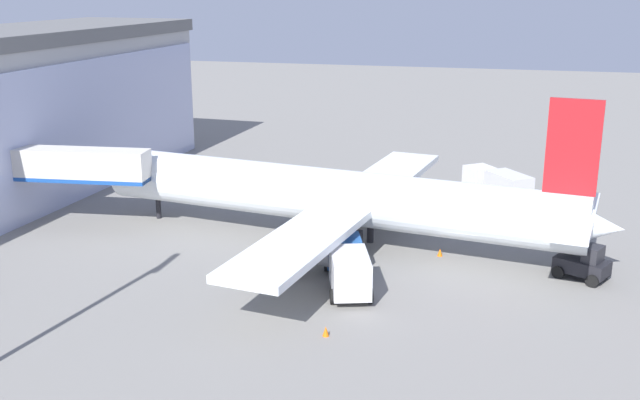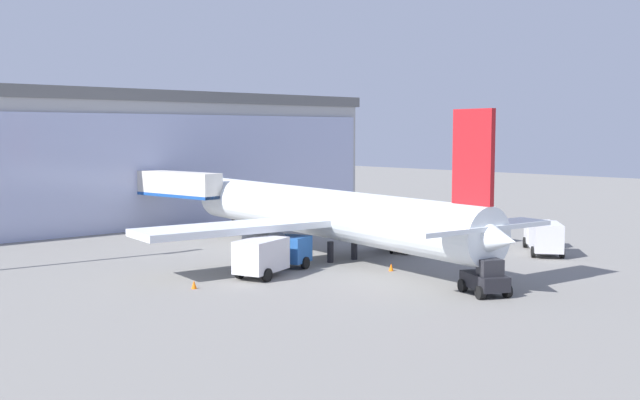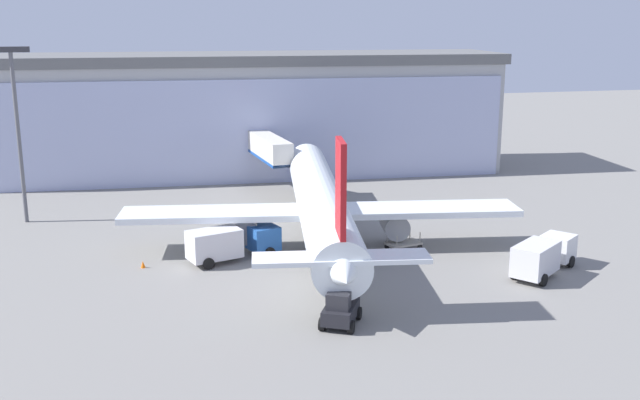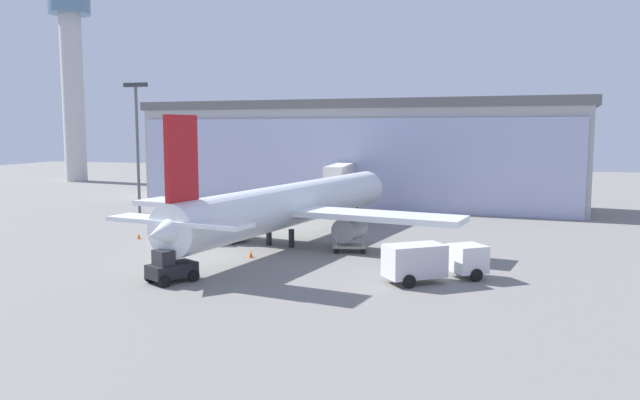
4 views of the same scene
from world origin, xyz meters
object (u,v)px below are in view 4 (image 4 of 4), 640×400
object	(u,v)px
jet_bridge	(341,176)
catering_truck	(203,227)
control_tower	(72,66)
apron_light_mast	(137,135)
baggage_cart	(350,246)
safety_cone_nose	(251,254)
safety_cone_wingtip	(139,236)
fuel_truck	(432,260)
airplane	(292,205)
pushback_tug	(170,268)

from	to	relation	value
jet_bridge	catering_truck	size ratio (longest dim) A/B	1.59
control_tower	apron_light_mast	world-z (taller)	control_tower
control_tower	baggage_cart	xyz separation A→B (m)	(70.69, -53.20, -22.15)
safety_cone_nose	safety_cone_wingtip	bearing A→B (deg)	161.03
jet_bridge	catering_truck	world-z (taller)	jet_bridge
control_tower	fuel_truck	distance (m)	101.95
apron_light_mast	control_tower	bearing A→B (deg)	136.63
jet_bridge	apron_light_mast	size ratio (longest dim) A/B	0.76
jet_bridge	safety_cone_wingtip	distance (m)	27.28
catering_truck	baggage_cart	distance (m)	14.13
apron_light_mast	safety_cone_wingtip	xyz separation A→B (m)	(10.46, -15.82, -9.40)
jet_bridge	airplane	xyz separation A→B (m)	(1.04, -20.55, -1.22)
fuel_truck	safety_cone_wingtip	size ratio (longest dim) A/B	12.94
baggage_cart	catering_truck	bearing A→B (deg)	163.81
fuel_truck	safety_cone_wingtip	world-z (taller)	fuel_truck
safety_cone_nose	safety_cone_wingtip	size ratio (longest dim) A/B	1.00
jet_bridge	catering_truck	xyz separation A→B (m)	(-6.74, -23.02, -3.23)
apron_light_mast	catering_truck	size ratio (longest dim) A/B	2.10
pushback_tug	safety_cone_nose	size ratio (longest dim) A/B	6.70
catering_truck	safety_cone_wingtip	xyz separation A→B (m)	(-6.73, -0.29, -1.19)
apron_light_mast	pushback_tug	size ratio (longest dim) A/B	4.34
control_tower	fuel_truck	xyz separation A→B (m)	(78.69, -61.27, -21.18)
airplane	baggage_cart	size ratio (longest dim) A/B	12.54
jet_bridge	fuel_truck	distance (m)	35.21
control_tower	safety_cone_wingtip	distance (m)	76.17
control_tower	pushback_tug	size ratio (longest dim) A/B	10.06
safety_cone_nose	baggage_cart	bearing A→B (deg)	32.76
apron_light_mast	airplane	world-z (taller)	apron_light_mast
safety_cone_nose	apron_light_mast	bearing A→B (deg)	139.66
catering_truck	fuel_truck	size ratio (longest dim) A/B	1.07
airplane	catering_truck	world-z (taller)	airplane
control_tower	airplane	world-z (taller)	control_tower
control_tower	safety_cone_wingtip	xyz separation A→B (m)	(49.87, -53.05, -22.37)
safety_cone_wingtip	apron_light_mast	bearing A→B (deg)	123.47
airplane	jet_bridge	bearing A→B (deg)	11.58
pushback_tug	safety_cone_nose	xyz separation A→B (m)	(1.88, 9.21, -0.70)
jet_bridge	fuel_truck	xyz separation A→B (m)	(15.35, -31.52, -3.23)
baggage_cart	safety_cone_nose	distance (m)	8.44
control_tower	catering_truck	world-z (taller)	control_tower
baggage_cart	safety_cone_wingtip	bearing A→B (deg)	165.17
jet_bridge	safety_cone_nose	world-z (taller)	jet_bridge
airplane	pushback_tug	xyz separation A→B (m)	(-2.66, -16.68, -2.50)
jet_bridge	airplane	distance (m)	20.61
pushback_tug	safety_cone_wingtip	world-z (taller)	pushback_tug
pushback_tug	safety_cone_wingtip	bearing A→B (deg)	67.69
catering_truck	safety_cone_nose	distance (m)	8.68
fuel_truck	safety_cone_nose	size ratio (longest dim) A/B	12.94
airplane	safety_cone_wingtip	distance (m)	15.11
pushback_tug	jet_bridge	bearing A→B (deg)	24.82
apron_light_mast	catering_truck	bearing A→B (deg)	-42.11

